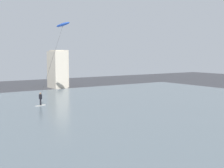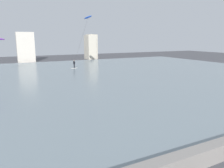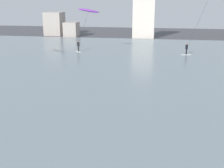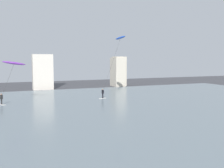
{
  "view_description": "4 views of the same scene",
  "coord_description": "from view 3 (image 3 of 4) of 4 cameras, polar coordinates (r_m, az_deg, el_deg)",
  "views": [
    {
      "loc": [
        -9.29,
        2.31,
        6.65
      ],
      "look_at": [
        -1.37,
        13.82,
        5.31
      ],
      "focal_mm": 50.89,
      "sensor_mm": 36.0,
      "label": 1
    },
    {
      "loc": [
        -7.55,
        -3.1,
        6.12
      ],
      "look_at": [
        1.32,
        14.25,
        2.02
      ],
      "focal_mm": 34.68,
      "sensor_mm": 36.0,
      "label": 2
    },
    {
      "loc": [
        2.21,
        -2.15,
        7.83
      ],
      "look_at": [
        -0.91,
        16.06,
        2.38
      ],
      "focal_mm": 46.65,
      "sensor_mm": 36.0,
      "label": 3
    },
    {
      "loc": [
        -9.9,
        -1.9,
        6.81
      ],
      "look_at": [
        -3.49,
        13.61,
        5.22
      ],
      "focal_mm": 42.77,
      "sensor_mm": 36.0,
      "label": 4
    }
  ],
  "objects": [
    {
      "name": "kitesurfer_purple",
      "position": [
        42.91,
        -4.81,
        13.48
      ],
      "size": [
        4.07,
        2.0,
        6.55
      ],
      "color": "silver",
      "rests_on": "water_bay"
    },
    {
      "name": "far_shore_buildings",
      "position": [
        61.5,
        8.37,
        11.97
      ],
      "size": [
        42.13,
        5.29,
        7.8
      ],
      "color": "#A89E93",
      "rests_on": "ground"
    },
    {
      "name": "water_bay",
      "position": [
        33.35,
        5.65,
        2.85
      ],
      "size": [
        84.0,
        52.0,
        0.1
      ],
      "primitive_type": "cube",
      "color": "gray",
      "rests_on": "ground"
    }
  ]
}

